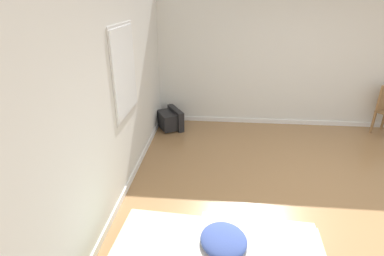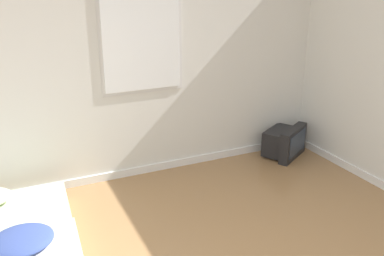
# 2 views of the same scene
# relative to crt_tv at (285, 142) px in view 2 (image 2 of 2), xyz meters

# --- Properties ---
(wall_back) EXTENTS (7.68, 0.08, 2.60)m
(wall_back) POSITION_rel_crt_tv_xyz_m (-2.20, 0.30, 1.10)
(wall_back) COLOR silver
(wall_back) RESTS_ON ground_plane
(crt_tv) EXTENTS (0.66, 0.60, 0.39)m
(crt_tv) POSITION_rel_crt_tv_xyz_m (0.00, 0.00, 0.00)
(crt_tv) COLOR black
(crt_tv) RESTS_ON ground_plane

